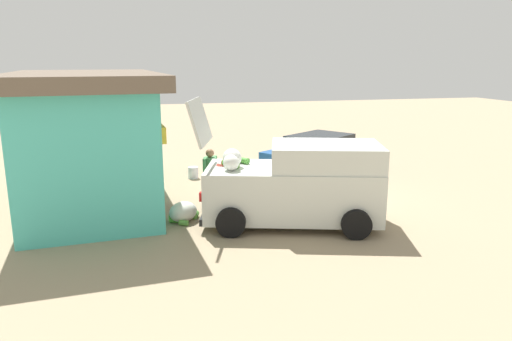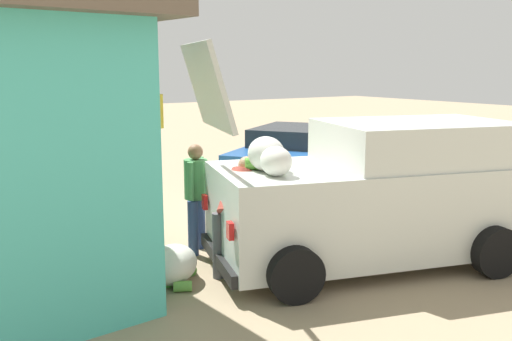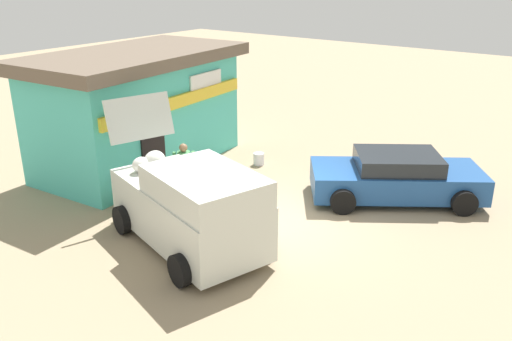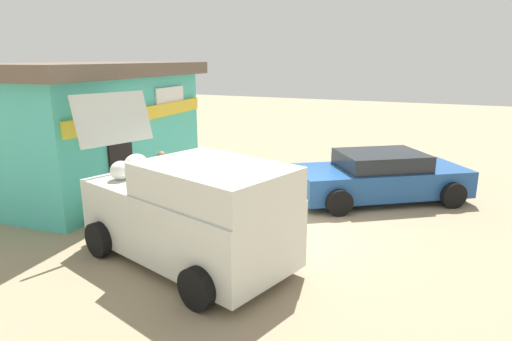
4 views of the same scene
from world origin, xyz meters
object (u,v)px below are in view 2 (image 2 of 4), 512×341
object	(u,v)px
delivery_van	(373,193)
vendor_standing	(196,191)
customer_bending	(236,207)
paint_bucket	(113,196)
unloaded_banana_pile	(173,266)
parked_sedan	(293,154)

from	to	relation	value
delivery_van	vendor_standing	bearing A→B (deg)	46.88
customer_bending	paint_bucket	bearing A→B (deg)	0.68
unloaded_banana_pile	paint_bucket	world-z (taller)	unloaded_banana_pile
delivery_van	parked_sedan	bearing A→B (deg)	-26.51
parked_sedan	delivery_van	bearing A→B (deg)	153.49
parked_sedan	unloaded_banana_pile	xyz separation A→B (m)	(-4.36, 5.22, -0.39)
delivery_van	unloaded_banana_pile	bearing A→B (deg)	73.19
paint_bucket	parked_sedan	bearing A→B (deg)	-89.09
customer_bending	paint_bucket	xyz separation A→B (m)	(4.52, 0.05, -0.73)
delivery_van	vendor_standing	size ratio (longest dim) A/B	2.94
parked_sedan	customer_bending	distance (m)	6.38
delivery_van	unloaded_banana_pile	size ratio (longest dim) A/B	5.00
delivery_van	unloaded_banana_pile	distance (m)	2.86
parked_sedan	customer_bending	bearing A→B (deg)	136.08
delivery_van	vendor_standing	xyz separation A→B (m)	(1.71, 1.82, -0.06)
delivery_van	paint_bucket	size ratio (longest dim) A/B	12.37
delivery_van	paint_bucket	xyz separation A→B (m)	(5.09, 1.90, -0.79)
parked_sedan	unloaded_banana_pile	size ratio (longest dim) A/B	5.00
delivery_van	parked_sedan	world-z (taller)	delivery_van
vendor_standing	customer_bending	world-z (taller)	vendor_standing
parked_sedan	customer_bending	xyz separation A→B (m)	(-4.59, 4.42, 0.31)
unloaded_banana_pile	paint_bucket	bearing A→B (deg)	-9.89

